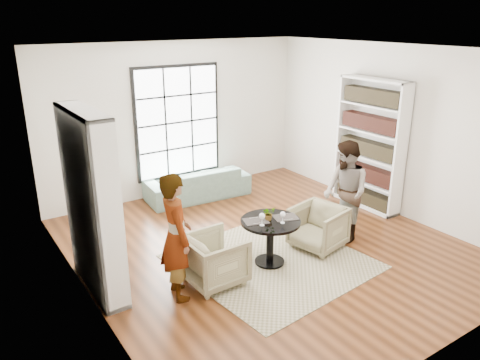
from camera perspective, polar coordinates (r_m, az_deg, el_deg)
ground at (r=7.47m, az=3.30°, el=-8.01°), size 6.00×6.00×0.00m
room_shell at (r=7.40m, az=0.96°, el=2.28°), size 6.00×6.01×6.00m
rug at (r=7.03m, az=3.84°, el=-9.86°), size 2.70×2.70×0.01m
pedestal_table at (r=6.77m, az=3.71°, el=-6.36°), size 0.86×0.86×0.69m
sofa at (r=9.31m, az=-5.18°, el=-0.37°), size 2.09×0.94×0.59m
armchair_left at (r=6.38m, az=-3.10°, el=-9.64°), size 0.77×0.75×0.69m
armchair_right at (r=7.38m, az=9.49°, el=-5.72°), size 0.88×0.87×0.68m
person_left at (r=5.92m, az=-7.79°, el=-6.86°), size 0.49×0.67×1.67m
person_right at (r=7.56m, az=12.75°, el=-1.41°), size 0.82×0.93×1.62m
placemat_left at (r=6.65m, az=1.96°, el=-5.01°), size 0.40×0.35×0.01m
placemat_right at (r=6.79m, az=5.58°, el=-4.55°), size 0.40×0.35×0.01m
cutlery_left at (r=6.64m, az=1.96°, el=-4.96°), size 0.20×0.25×0.01m
cutlery_right at (r=6.79m, az=5.59°, el=-4.49°), size 0.20×0.25×0.01m
wine_glass_left at (r=6.47m, az=2.71°, el=-4.48°), size 0.08×0.08×0.19m
wine_glass_right at (r=6.57m, az=5.24°, el=-4.25°), size 0.08×0.08×0.17m
flower_centerpiece at (r=6.67m, az=3.52°, el=-4.06°), size 0.18×0.15×0.20m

